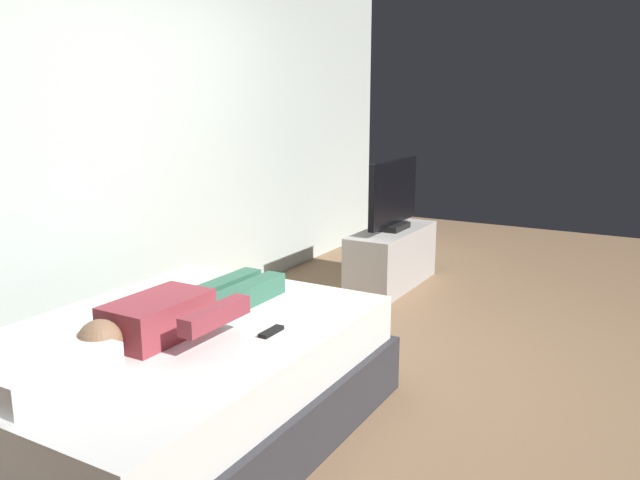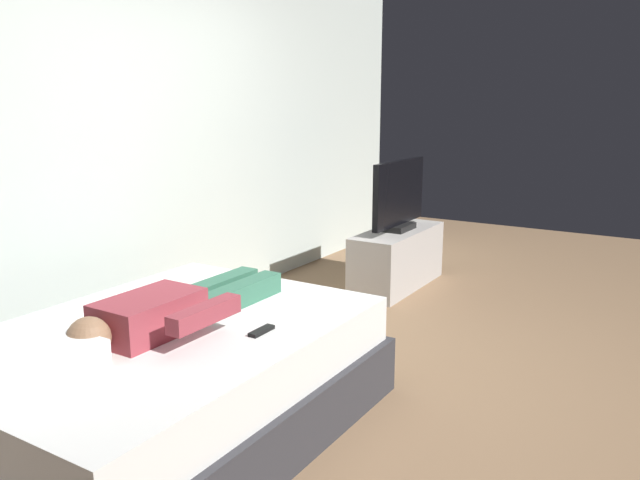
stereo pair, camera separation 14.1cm
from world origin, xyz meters
name	(u,v)px [view 2 (the right image)]	position (x,y,z in m)	size (l,w,h in m)	color
ground_plane	(363,380)	(0.00, 0.00, 0.00)	(10.00, 10.00, 0.00)	#8C6B4C
back_wall	(177,125)	(0.40, 1.76, 1.40)	(6.40, 0.10, 2.80)	silver
bed	(166,381)	(-1.00, 0.54, 0.26)	(2.00, 1.48, 0.54)	#333338
pillow	(30,365)	(-1.68, 0.54, 0.60)	(0.48, 0.34, 0.12)	white
person	(173,310)	(-0.97, 0.50, 0.62)	(1.26, 0.46, 0.18)	#993842
remote	(262,331)	(-0.82, 0.10, 0.55)	(0.15, 0.04, 0.02)	black
tv_stand	(397,258)	(1.81, 0.63, 0.25)	(1.10, 0.40, 0.50)	#B7B2AD
tv	(399,197)	(1.81, 0.63, 0.78)	(0.88, 0.20, 0.59)	black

